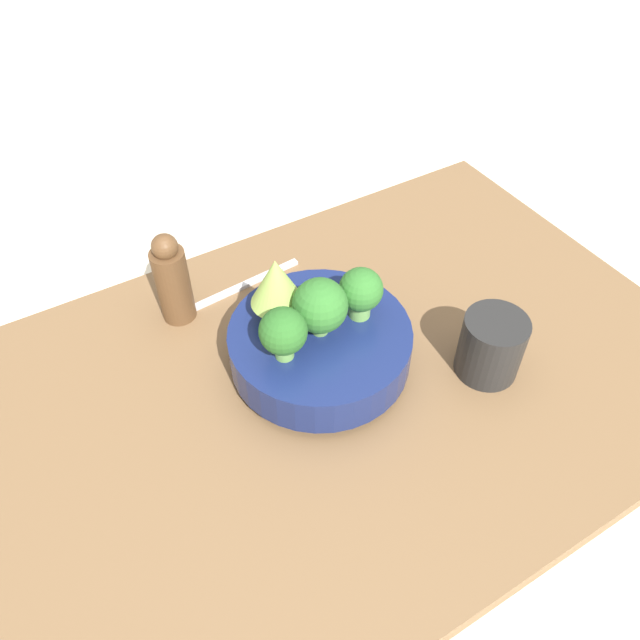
{
  "coord_description": "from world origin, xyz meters",
  "views": [
    {
      "loc": [
        0.29,
        0.43,
        0.68
      ],
      "look_at": [
        0.01,
        -0.03,
        0.12
      ],
      "focal_mm": 35.0,
      "sensor_mm": 36.0,
      "label": 1
    }
  ],
  "objects": [
    {
      "name": "bowl",
      "position": [
        0.01,
        -0.03,
        0.07
      ],
      "size": [
        0.24,
        0.24,
        0.07
      ],
      "color": "navy",
      "rests_on": "table"
    },
    {
      "name": "broccoli_floret_left",
      "position": [
        -0.05,
        -0.03,
        0.14
      ],
      "size": [
        0.06,
        0.06,
        0.07
      ],
      "color": "#6BA34C",
      "rests_on": "bowl"
    },
    {
      "name": "ground_plane",
      "position": [
        0.0,
        0.0,
        0.0
      ],
      "size": [
        6.0,
        6.0,
        0.0
      ],
      "primitive_type": "plane",
      "color": "beige"
    },
    {
      "name": "broccoli_floret_right",
      "position": [
        0.07,
        -0.02,
        0.14
      ],
      "size": [
        0.06,
        0.06,
        0.07
      ],
      "color": "#6BA34C",
      "rests_on": "bowl"
    },
    {
      "name": "fork",
      "position": [
        0.04,
        -0.22,
        0.03
      ],
      "size": [
        0.19,
        0.03,
        0.01
      ],
      "color": "silver",
      "rests_on": "table"
    },
    {
      "name": "romanesco_piece_near",
      "position": [
        0.05,
        -0.08,
        0.16
      ],
      "size": [
        0.07,
        0.07,
        0.09
      ],
      "color": "#609347",
      "rests_on": "bowl"
    },
    {
      "name": "table",
      "position": [
        0.0,
        0.0,
        0.02
      ],
      "size": [
        0.96,
        0.65,
        0.03
      ],
      "color": "brown",
      "rests_on": "ground_plane"
    },
    {
      "name": "cup",
      "position": [
        -0.17,
        0.09,
        0.08
      ],
      "size": [
        0.08,
        0.08,
        0.09
      ],
      "color": "black",
      "rests_on": "table"
    },
    {
      "name": "pepper_mill",
      "position": [
        0.14,
        -0.21,
        0.1
      ],
      "size": [
        0.05,
        0.05,
        0.14
      ],
      "color": "brown",
      "rests_on": "table"
    },
    {
      "name": "broccoli_floret_center",
      "position": [
        0.01,
        -0.03,
        0.14
      ],
      "size": [
        0.07,
        0.07,
        0.08
      ],
      "color": "#609347",
      "rests_on": "bowl"
    }
  ]
}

